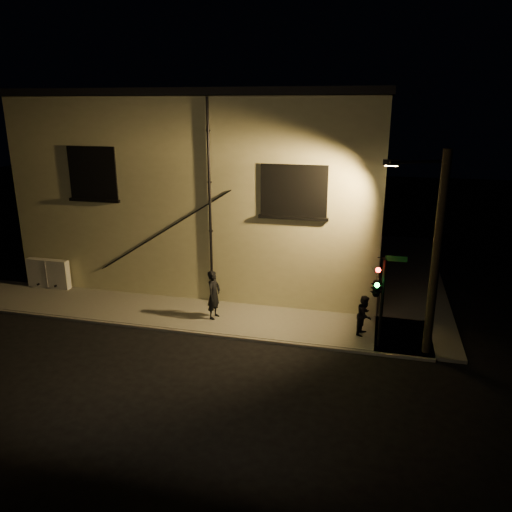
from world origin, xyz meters
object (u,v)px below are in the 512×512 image
(traffic_signal, at_px, (377,287))
(pedestrian_a, at_px, (214,295))
(utility_cabinet, at_px, (49,273))
(streetlamp_pole, at_px, (433,250))
(pedestrian_b, at_px, (364,315))

(traffic_signal, bearing_deg, pedestrian_a, 170.59)
(utility_cabinet, relative_size, streetlamp_pole, 0.29)
(pedestrian_a, bearing_deg, streetlamp_pole, -85.31)
(pedestrian_b, distance_m, streetlamp_pole, 3.56)
(pedestrian_b, bearing_deg, utility_cabinet, 99.74)
(streetlamp_pole, bearing_deg, utility_cabinet, 172.12)
(pedestrian_b, distance_m, traffic_signal, 1.78)
(utility_cabinet, bearing_deg, streetlamp_pole, -7.88)
(pedestrian_a, distance_m, traffic_signal, 6.32)
(utility_cabinet, distance_m, pedestrian_b, 14.24)
(utility_cabinet, relative_size, pedestrian_b, 1.36)
(streetlamp_pole, bearing_deg, pedestrian_b, 158.57)
(traffic_signal, relative_size, streetlamp_pole, 0.48)
(pedestrian_a, height_order, pedestrian_b, pedestrian_a)
(utility_cabinet, height_order, traffic_signal, traffic_signal)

